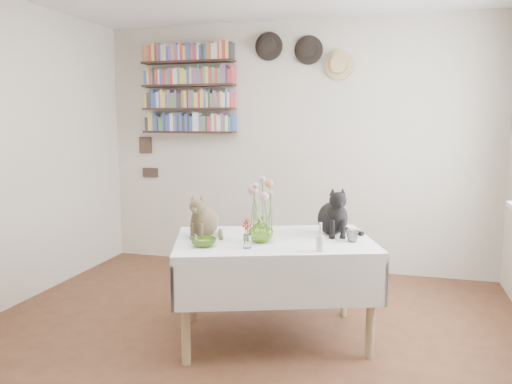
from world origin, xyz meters
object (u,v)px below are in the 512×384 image
(dining_table, at_px, (274,264))
(tabby_cat, at_px, (205,214))
(black_cat, at_px, (333,209))
(flower_vase, at_px, (261,229))
(bookshelf_unit, at_px, (188,89))

(dining_table, relative_size, tabby_cat, 4.91)
(black_cat, distance_m, flower_vase, 0.58)
(bookshelf_unit, bearing_deg, dining_table, -51.51)
(flower_vase, relative_size, bookshelf_unit, 0.17)
(dining_table, bearing_deg, tabby_cat, -175.02)
(flower_vase, bearing_deg, bookshelf_unit, 125.34)
(black_cat, relative_size, flower_vase, 2.06)
(tabby_cat, bearing_deg, bookshelf_unit, 120.56)
(black_cat, bearing_deg, bookshelf_unit, 119.21)
(flower_vase, bearing_deg, tabby_cat, 170.64)
(tabby_cat, relative_size, black_cat, 0.88)
(tabby_cat, distance_m, black_cat, 0.91)
(dining_table, relative_size, black_cat, 4.34)
(dining_table, xyz_separation_m, black_cat, (0.37, 0.26, 0.35))
(tabby_cat, xyz_separation_m, bookshelf_unit, (-0.82, 1.69, 0.97))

